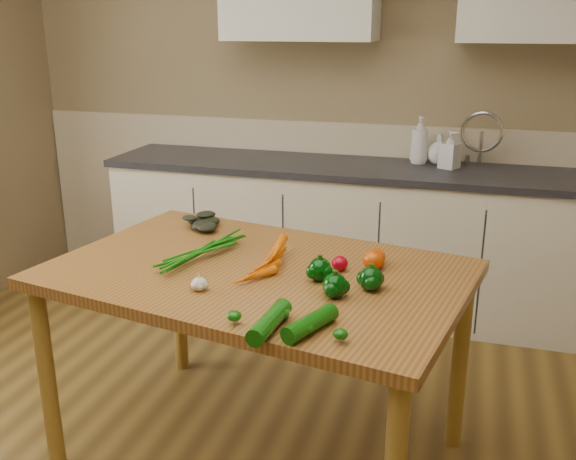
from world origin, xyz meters
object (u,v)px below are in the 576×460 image
(zucchini_b, at_px, (270,322))
(zucchini_a, at_px, (310,323))
(carrot_bunch, at_px, (246,257))
(pepper_b, at_px, (371,279))
(tomato_b, at_px, (376,257))
(leafy_greens, at_px, (203,215))
(tomato_c, at_px, (374,260))
(table, at_px, (257,291))
(pepper_c, at_px, (335,286))
(garlic_bulb, at_px, (199,284))
(soap_bottle_a, at_px, (420,140))
(soap_bottle_c, at_px, (439,149))
(tomato_a, at_px, (340,263))
(pepper_a, at_px, (320,270))
(soap_bottle_b, at_px, (450,150))

(zucchini_b, bearing_deg, zucchini_a, 12.46)
(carrot_bunch, relative_size, zucchini_a, 1.31)
(pepper_b, xyz_separation_m, tomato_b, (-0.02, 0.25, -0.01))
(leafy_greens, relative_size, tomato_c, 2.74)
(carrot_bunch, distance_m, pepper_b, 0.50)
(table, bearing_deg, pepper_c, -16.68)
(tomato_b, height_order, tomato_c, tomato_c)
(garlic_bulb, bearing_deg, carrot_bunch, 74.10)
(leafy_greens, bearing_deg, soap_bottle_a, 57.45)
(soap_bottle_a, height_order, zucchini_b, soap_bottle_a)
(table, relative_size, leafy_greens, 7.71)
(leafy_greens, height_order, pepper_c, leafy_greens)
(soap_bottle_c, bearing_deg, zucchini_a, -20.33)
(soap_bottle_a, bearing_deg, soap_bottle_c, -17.84)
(soap_bottle_a, height_order, pepper_b, soap_bottle_a)
(pepper_c, distance_m, zucchini_b, 0.32)
(tomato_a, bearing_deg, pepper_c, -81.94)
(soap_bottle_c, xyz_separation_m, tomato_c, (-0.12, -1.62, -0.13))
(leafy_greens, height_order, pepper_a, leafy_greens)
(tomato_b, height_order, zucchini_b, tomato_b)
(garlic_bulb, bearing_deg, zucchini_a, -23.34)
(leafy_greens, height_order, zucchini_b, leafy_greens)
(pepper_c, relative_size, zucchini_b, 0.36)
(pepper_a, bearing_deg, pepper_c, -57.14)
(tomato_a, bearing_deg, zucchini_b, -100.52)
(garlic_bulb, distance_m, tomato_c, 0.66)
(leafy_greens, bearing_deg, zucchini_b, -55.81)
(table, height_order, zucchini_a, zucchini_a)
(zucchini_a, bearing_deg, soap_bottle_c, 84.17)
(zucchini_b, bearing_deg, tomato_a, 79.48)
(pepper_c, relative_size, tomato_a, 1.35)
(tomato_a, height_order, tomato_b, tomato_b)
(carrot_bunch, height_order, tomato_c, carrot_bunch)
(soap_bottle_a, distance_m, pepper_a, 1.78)
(tomato_a, distance_m, tomato_b, 0.16)
(soap_bottle_a, relative_size, tomato_c, 3.51)
(soap_bottle_b, relative_size, soap_bottle_c, 1.19)
(pepper_c, height_order, zucchini_a, pepper_c)
(tomato_a, bearing_deg, tomato_b, 40.64)
(pepper_c, bearing_deg, leafy_greens, 141.16)
(pepper_a, relative_size, tomato_a, 1.36)
(zucchini_a, bearing_deg, tomato_b, 80.74)
(tomato_c, bearing_deg, soap_bottle_a, 89.70)
(zucchini_b, bearing_deg, leafy_greens, 124.19)
(leafy_greens, height_order, garlic_bulb, leafy_greens)
(soap_bottle_a, bearing_deg, tomato_c, -118.03)
(soap_bottle_b, height_order, leafy_greens, soap_bottle_b)
(pepper_b, bearing_deg, pepper_a, 170.40)
(leafy_greens, height_order, tomato_a, leafy_greens)
(carrot_bunch, height_order, leafy_greens, leafy_greens)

